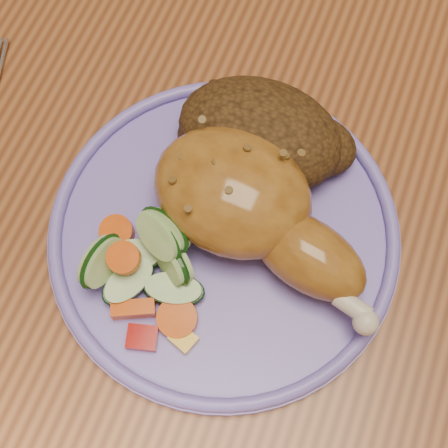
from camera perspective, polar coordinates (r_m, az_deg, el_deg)
name	(u,v)px	position (r m, az deg, el deg)	size (l,w,h in m)	color
ground	(282,367)	(1.21, 5.32, -12.92)	(4.00, 4.00, 0.00)	brown
dining_table	(347,251)	(0.57, 11.16, -2.48)	(0.90, 1.40, 0.75)	brown
plate	(224,234)	(0.46, 0.00, -0.95)	(0.26, 0.26, 0.01)	#7A67CE
plate_rim	(224,229)	(0.45, 0.00, -0.46)	(0.26, 0.26, 0.01)	#7A67CE
chicken_leg	(251,207)	(0.44, 2.44, 1.58)	(0.19, 0.12, 0.06)	#A26722
rice_pilaf	(263,136)	(0.47, 3.62, 8.07)	(0.14, 0.09, 0.05)	#432A10
vegetable_pile	(147,264)	(0.44, -7.06, -3.63)	(0.10, 0.11, 0.05)	#A50A05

